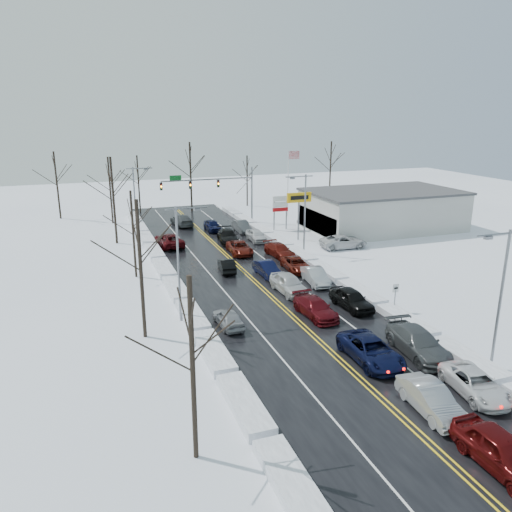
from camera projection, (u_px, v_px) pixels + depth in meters
name	position (u px, v px, depth m)	size (l,w,h in m)	color
ground	(265.00, 291.00, 45.12)	(160.00, 160.00, 0.00)	white
road_surface	(257.00, 284.00, 46.93)	(14.00, 84.00, 0.01)	black
snow_bank_left	(177.00, 293.00, 44.47)	(1.56, 72.00, 0.57)	white
snow_bank_right	(330.00, 275.00, 49.38)	(1.56, 72.00, 0.57)	white
traffic_signal_mast	(218.00, 186.00, 70.01)	(13.28, 0.39, 8.00)	slate
tires_plus_sign	(299.00, 201.00, 61.57)	(3.20, 0.34, 6.00)	slate
used_vehicles_sign	(280.00, 206.00, 67.47)	(2.20, 0.22, 4.65)	slate
speed_limit_sign	(395.00, 292.00, 40.08)	(0.55, 0.09, 2.35)	slate
flagpole	(289.00, 178.00, 75.48)	(1.87, 1.20, 10.00)	silver
dealership_building	(382.00, 209.00, 68.39)	(20.40, 12.40, 5.30)	beige
streetlight_se	(499.00, 290.00, 30.04)	(3.20, 0.25, 9.00)	slate
streetlight_ne	(303.00, 208.00, 55.35)	(3.20, 0.25, 9.00)	slate
streetlight_sw	(181.00, 255.00, 37.34)	(3.20, 0.25, 9.00)	slate
streetlight_nw	(136.00, 197.00, 62.65)	(3.20, 0.25, 9.00)	slate
tree_left_a	(191.00, 335.00, 21.73)	(3.60, 3.60, 9.00)	#2D231C
tree_left_b	(139.00, 243.00, 34.03)	(4.00, 4.00, 10.00)	#2D231C
tree_left_c	(132.00, 217.00, 47.30)	(3.40, 3.40, 8.50)	#2D231C
tree_left_d	(112.00, 184.00, 59.34)	(4.20, 4.20, 10.50)	#2D231C
tree_left_e	(109.00, 177.00, 70.52)	(3.80, 3.80, 9.50)	#2D231C
tree_far_a	(56.00, 172.00, 73.52)	(4.00, 4.00, 10.00)	#2D231C
tree_far_b	(138.00, 173.00, 78.49)	(3.60, 3.60, 9.00)	#2D231C
tree_far_c	(190.00, 163.00, 78.88)	(4.40, 4.40, 11.00)	#2D231C
tree_far_d	(247.00, 171.00, 83.95)	(3.40, 3.40, 8.50)	#2D231C
tree_far_e	(331.00, 159.00, 89.18)	(4.20, 4.20, 10.50)	#2D231C
queued_car_0	(499.00, 468.00, 22.76)	(2.03, 5.05, 1.72)	#4A090A
queued_car_1	(429.00, 412.00, 26.98)	(1.63, 4.67, 1.54)	#9A9DA2
queued_car_2	(370.00, 361.00, 32.48)	(2.55, 5.53, 1.54)	black
queued_car_3	(315.00, 316.00, 39.55)	(2.02, 4.97, 1.44)	#4F0A10
queued_car_4	(289.00, 293.00, 44.67)	(2.02, 5.01, 1.71)	silver
queued_car_5	(267.00, 276.00, 49.28)	(1.51, 4.34, 1.43)	black
queued_car_6	(240.00, 254.00, 56.88)	(2.31, 5.01, 1.39)	#54130B
queued_car_7	(228.00, 242.00, 61.81)	(2.20, 5.41, 1.57)	black
queued_car_8	(213.00, 231.00, 67.65)	(1.77, 4.40, 1.50)	black
queued_car_10	(474.00, 394.00, 28.67)	(2.23, 4.84, 1.35)	silver
queued_car_11	(417.00, 354.00, 33.40)	(2.36, 5.79, 1.68)	#44474A
queued_car_12	(351.00, 308.00, 41.18)	(1.91, 4.74, 1.61)	black
queued_car_13	(315.00, 284.00, 47.03)	(1.57, 4.50, 1.48)	#A9ADB1
queued_car_14	(296.00, 271.00, 50.84)	(2.21, 4.78, 1.33)	#4F120A
queued_car_15	(279.00, 256.00, 55.81)	(1.99, 4.90, 1.42)	#54110B
queued_car_16	(256.00, 241.00, 62.36)	(1.75, 4.34, 1.48)	silver
queued_car_17	(242.00, 232.00, 67.12)	(1.58, 4.53, 1.49)	#434648
oncoming_car_0	(227.00, 271.00, 50.59)	(1.42, 4.07, 1.34)	black
oncoming_car_1	(169.00, 246.00, 59.95)	(2.60, 5.64, 1.57)	#46090C
oncoming_car_2	(182.00, 226.00, 70.78)	(2.27, 5.58, 1.62)	#464A4C
oncoming_car_3	(228.00, 326.00, 37.70)	(1.58, 3.92, 1.34)	gray
parked_car_0	(343.00, 248.00, 59.25)	(2.60, 5.64, 1.57)	silver
parked_car_1	(339.00, 234.00, 65.75)	(2.35, 5.77, 1.67)	#393B3E
parked_car_2	(308.00, 226.00, 70.29)	(1.78, 4.43, 1.51)	black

